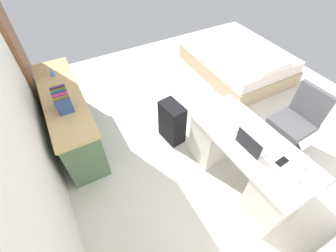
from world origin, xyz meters
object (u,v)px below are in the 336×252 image
object	(u,v)px
computer_mouse	(236,129)
desk_lamp	(305,162)
desk	(245,160)
office_chair	(294,125)
cell_phone_near_laptop	(282,162)
credenza	(70,117)
bed	(237,60)
laptop	(252,145)
suitcase_black	(172,122)
figurine_small	(52,72)

from	to	relation	value
computer_mouse	desk_lamp	world-z (taller)	desk_lamp
desk	desk_lamp	distance (m)	0.79
office_chair	cell_phone_near_laptop	distance (m)	1.01
computer_mouse	desk	bearing A→B (deg)	-169.29
desk_lamp	office_chair	bearing A→B (deg)	-55.43
credenza	cell_phone_near_laptop	distance (m)	2.67
cell_phone_near_laptop	desk	bearing A→B (deg)	7.17
bed	credenza	bearing A→B (deg)	93.81
laptop	suitcase_black	bearing A→B (deg)	17.26
bed	figurine_small	distance (m)	3.20
suitcase_black	laptop	size ratio (longest dim) A/B	1.93
desk	suitcase_black	xyz separation A→B (m)	(1.00, 0.41, -0.07)
laptop	credenza	bearing A→B (deg)	41.07
bed	cell_phone_near_laptop	bearing A→B (deg)	147.11
office_chair	laptop	world-z (taller)	office_chair
credenza	desk_lamp	xyz separation A→B (m)	(-2.21, -1.63, 0.61)
desk_lamp	credenza	bearing A→B (deg)	36.44
office_chair	figurine_small	xyz separation A→B (m)	(2.08, 2.53, 0.39)
desk	credenza	world-z (taller)	credenza
bed	figurine_small	world-z (taller)	figurine_small
suitcase_black	bed	bearing A→B (deg)	-72.29
laptop	figurine_small	bearing A→B (deg)	34.31
credenza	computer_mouse	size ratio (longest dim) A/B	18.00
office_chair	desk_lamp	size ratio (longest dim) A/B	2.72
desk	laptop	xyz separation A→B (m)	(-0.05, 0.08, 0.40)
office_chair	desk_lamp	world-z (taller)	desk_lamp
credenza	suitcase_black	xyz separation A→B (m)	(-0.71, -1.20, -0.07)
laptop	cell_phone_near_laptop	world-z (taller)	laptop
office_chair	cell_phone_near_laptop	xyz separation A→B (m)	(-0.44, 0.85, 0.31)
desk	desk_lamp	world-z (taller)	desk_lamp
credenza	bed	xyz separation A→B (m)	(0.21, -3.13, -0.14)
office_chair	credenza	distance (m)	2.99
bed	laptop	xyz separation A→B (m)	(-1.97, 1.60, 0.53)
office_chair	cell_phone_near_laptop	world-z (taller)	office_chair
credenza	desk_lamp	size ratio (longest dim) A/B	5.22
suitcase_black	figurine_small	bearing A→B (deg)	37.60
computer_mouse	cell_phone_near_laptop	bearing A→B (deg)	-169.77
credenza	cell_phone_near_laptop	world-z (taller)	credenza
bed	computer_mouse	world-z (taller)	computer_mouse
desk	office_chair	world-z (taller)	office_chair
desk	cell_phone_near_laptop	distance (m)	0.49
bed	cell_phone_near_laptop	xyz separation A→B (m)	(-2.24, 1.45, 0.49)
desk	cell_phone_near_laptop	world-z (taller)	cell_phone_near_laptop
bed	laptop	size ratio (longest dim) A/B	5.98
desk_lamp	desk	bearing A→B (deg)	2.66
suitcase_black	computer_mouse	bearing A→B (deg)	-163.35
bed	cell_phone_near_laptop	size ratio (longest dim) A/B	14.04
office_chair	credenza	size ratio (longest dim) A/B	0.52
office_chair	figurine_small	world-z (taller)	office_chair
figurine_small	office_chair	bearing A→B (deg)	-129.42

